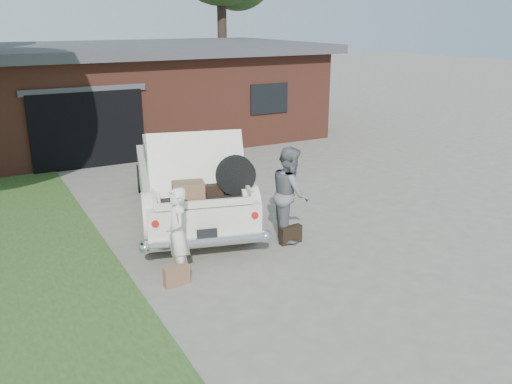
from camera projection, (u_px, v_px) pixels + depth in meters
name	position (u px, v px, depth m)	size (l,w,h in m)	color
ground	(272.00, 258.00, 9.91)	(90.00, 90.00, 0.00)	gray
house	(136.00, 91.00, 19.43)	(12.80, 7.80, 3.30)	brown
sedan	(188.00, 179.00, 11.90)	(3.44, 5.85, 2.15)	white
woman_left	(177.00, 234.00, 8.96)	(0.57, 0.38, 1.57)	white
woman_right	(290.00, 193.00, 10.54)	(0.90, 0.70, 1.86)	slate
suitcase_left	(177.00, 276.00, 8.86)	(0.43, 0.14, 0.33)	#885E45
suitcase_right	(291.00, 235.00, 10.51)	(0.45, 0.14, 0.35)	black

